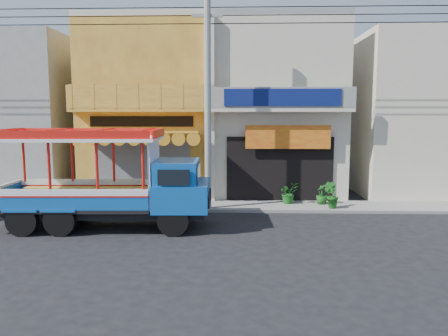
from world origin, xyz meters
The scene contains 13 objects.
ground centered at (0.00, 0.00, 0.00)m, with size 90.00×90.00×0.00m, color black.
sidewalk centered at (0.00, 4.00, 0.06)m, with size 30.00×2.00×0.12m, color slate.
shophouse_left centered at (-4.00, 7.96, 4.11)m, with size 6.00×7.50×8.24m.
shophouse_right centered at (2.00, 7.96, 4.11)m, with size 6.00×6.75×8.24m.
party_pilaster centered at (-1.00, 4.85, 4.00)m, with size 0.35×0.30×8.00m, color beige.
filler_building_left centered at (-11.00, 8.00, 3.80)m, with size 6.00×6.00×7.60m, color gray.
filler_building_right centered at (9.00, 8.00, 3.80)m, with size 6.00×6.00×7.60m, color beige.
utility_pole centered at (-0.85, 3.30, 5.03)m, with size 28.00×0.26×9.00m.
songthaew_truck centered at (-3.81, 0.54, 1.63)m, with size 7.31×2.66×3.37m.
green_sign centered at (-5.31, 3.71, 0.54)m, with size 0.65×0.39×0.99m.
potted_plant_a centered at (2.33, 4.35, 0.57)m, with size 0.81×0.70×0.90m, color #185418.
potted_plant_b centered at (3.94, 3.46, 0.64)m, with size 0.57×0.46×1.04m, color #185418.
potted_plant_c centered at (3.71, 4.24, 0.54)m, with size 0.48×0.48×0.85m, color #185418.
Camera 1 is at (0.23, -13.87, 3.90)m, focal length 35.00 mm.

